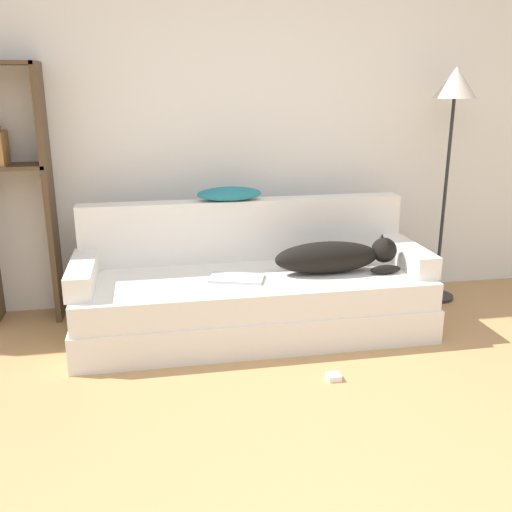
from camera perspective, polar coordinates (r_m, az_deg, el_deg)
ground_plane at (r=2.46m, az=10.78°, el=-23.01°), size 20.00×20.00×0.00m
wall_back at (r=4.17m, az=-0.16°, el=13.85°), size 7.61×0.06×2.70m
couch at (r=3.73m, az=-0.27°, el=-4.76°), size 2.25×0.84×0.40m
couch_backrest at (r=3.93m, az=-1.20°, el=2.67°), size 2.21×0.15×0.42m
couch_arm_left at (r=3.60m, az=-16.95°, el=-1.69°), size 0.15×0.65×0.14m
couch_arm_right at (r=3.95m, az=14.92°, el=0.09°), size 0.15×0.65×0.14m
dog at (r=3.70m, az=7.98°, el=-0.06°), size 0.81×0.24×0.23m
laptop at (r=3.55m, az=-1.95°, el=-2.24°), size 0.38×0.28×0.02m
throw_pillow at (r=3.85m, az=-2.69°, el=6.24°), size 0.44×0.20×0.09m
bookshelf at (r=4.06m, az=-23.22°, el=6.87°), size 0.45×0.26×1.70m
floor_lamp at (r=4.31m, az=19.14°, el=13.96°), size 0.30×0.30×1.68m
power_adapter at (r=3.24m, az=7.80°, el=-11.89°), size 0.07×0.07×0.03m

